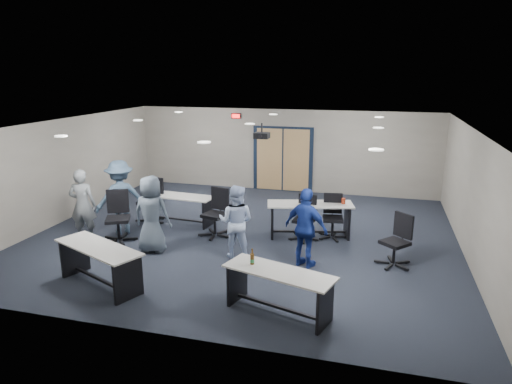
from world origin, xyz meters
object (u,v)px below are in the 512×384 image
(person_lightblue, at_px, (236,222))
(person_navy, at_px, (306,228))
(table_front_right, at_px, (278,284))
(table_back_left, at_px, (179,204))
(chair_back_c, at_px, (304,218))
(chair_loose_left, at_px, (118,217))
(person_plaid, at_px, (152,214))
(chair_back_b, at_px, (215,213))
(person_gray, at_px, (83,205))
(chair_back_a, at_px, (150,201))
(person_back, at_px, (121,197))
(chair_loose_right, at_px, (395,241))
(table_back_right, at_px, (310,214))
(table_front_left, at_px, (99,259))
(chair_back_d, at_px, (333,217))

(person_lightblue, xyz_separation_m, person_navy, (1.52, -0.09, 0.03))
(table_front_right, height_order, table_back_left, table_front_right)
(chair_back_c, relative_size, chair_loose_left, 0.88)
(table_front_right, height_order, person_lightblue, person_lightblue)
(person_plaid, bearing_deg, table_back_left, -84.15)
(person_lightblue, relative_size, person_navy, 0.97)
(chair_back_b, xyz_separation_m, person_lightblue, (0.89, -1.07, 0.21))
(person_gray, relative_size, person_navy, 1.04)
(chair_back_a, height_order, person_back, person_back)
(table_front_right, relative_size, person_gray, 1.14)
(chair_loose_right, distance_m, person_plaid, 5.21)
(chair_loose_left, distance_m, chair_loose_right, 6.24)
(person_navy, bearing_deg, person_back, 13.01)
(chair_loose_right, xyz_separation_m, person_lightblue, (-3.28, -0.41, 0.26))
(person_gray, bearing_deg, table_back_left, -148.08)
(table_back_right, height_order, person_navy, person_navy)
(chair_back_b, relative_size, person_back, 0.64)
(table_front_left, xyz_separation_m, chair_back_b, (1.15, 3.05, 0.05))
(chair_loose_left, bearing_deg, table_back_left, 37.62)
(chair_back_b, relative_size, person_navy, 0.71)
(table_back_left, xyz_separation_m, person_navy, (3.64, -1.85, 0.31))
(person_navy, distance_m, person_back, 4.77)
(chair_back_a, bearing_deg, chair_back_c, 14.16)
(table_back_right, distance_m, person_navy, 1.80)
(table_front_right, bearing_deg, chair_loose_right, 69.78)
(table_back_left, xyz_separation_m, person_back, (-1.06, -1.05, 0.40))
(table_back_right, height_order, chair_back_d, chair_back_d)
(person_navy, bearing_deg, table_front_left, 50.55)
(table_front_left, relative_size, table_back_right, 0.95)
(chair_loose_right, bearing_deg, table_front_left, -114.67)
(person_lightblue, bearing_deg, table_front_left, 43.42)
(person_lightblue, relative_size, person_back, 0.87)
(chair_back_a, bearing_deg, chair_loose_right, 6.11)
(chair_loose_left, bearing_deg, person_plaid, -41.88)
(chair_back_c, distance_m, person_navy, 1.55)
(chair_loose_left, bearing_deg, chair_back_d, -7.42)
(chair_back_b, xyz_separation_m, chair_loose_right, (4.16, -0.66, -0.04))
(person_plaid, relative_size, person_navy, 1.04)
(table_front_left, relative_size, table_front_right, 1.03)
(chair_back_c, height_order, chair_loose_right, chair_loose_right)
(person_gray, height_order, person_plaid, person_plaid)
(chair_back_a, height_order, person_gray, person_gray)
(chair_back_b, relative_size, chair_back_c, 1.10)
(chair_loose_right, distance_m, person_gray, 7.10)
(chair_back_a, height_order, person_navy, person_navy)
(chair_back_b, height_order, chair_loose_left, chair_loose_left)
(chair_back_d, xyz_separation_m, person_gray, (-5.69, -1.63, 0.33))
(chair_back_c, height_order, person_back, person_back)
(chair_back_c, bearing_deg, table_front_right, -78.20)
(table_front_right, distance_m, person_back, 5.37)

